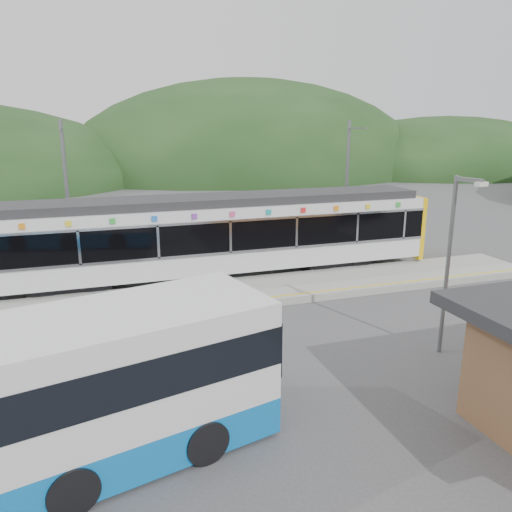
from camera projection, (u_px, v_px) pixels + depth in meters
name	position (u px, v px, depth m)	size (l,w,h in m)	color
ground	(282.00, 324.00, 17.49)	(120.00, 120.00, 0.00)	#4C4C4F
hills	(361.00, 269.00, 24.23)	(146.00, 149.00, 26.00)	#1E3D19
platform	(253.00, 291.00, 20.47)	(26.00, 3.20, 0.30)	#9E9E99
yellow_line	(263.00, 298.00, 19.24)	(26.00, 0.10, 0.01)	yellow
train	(211.00, 234.00, 22.13)	(20.44, 3.01, 3.74)	black
catenary_mast_west	(68.00, 197.00, 22.26)	(0.18, 1.80, 7.00)	slate
catenary_mast_east	(347.00, 185.00, 26.55)	(0.18, 1.80, 7.00)	slate
lamp_post	(452.00, 251.00, 14.45)	(0.38, 0.99, 5.40)	slate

